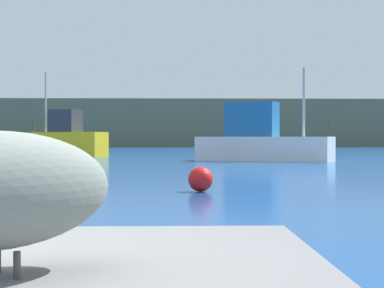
% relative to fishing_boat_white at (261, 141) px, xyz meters
% --- Properties ---
extents(hillside_backdrop, '(140.00, 11.57, 5.66)m').
position_rel_fishing_boat_white_xyz_m(hillside_backdrop, '(-5.54, 49.75, 1.85)').
color(hillside_backdrop, '#5B664C').
rests_on(hillside_backdrop, ground).
extents(fishing_boat_white, '(6.65, 4.45, 4.43)m').
position_rel_fishing_boat_white_xyz_m(fishing_boat_white, '(0.00, 0.00, 0.00)').
color(fishing_boat_white, white).
rests_on(fishing_boat_white, ground).
extents(fishing_boat_yellow, '(5.12, 3.60, 5.07)m').
position_rel_fishing_boat_white_xyz_m(fishing_boat_yellow, '(-10.59, 7.30, 0.03)').
color(fishing_boat_yellow, yellow).
rests_on(fishing_boat_yellow, ground).
extents(mooring_buoy, '(0.53, 0.53, 0.53)m').
position_rel_fishing_boat_white_xyz_m(mooring_buoy, '(-3.66, -17.36, -0.72)').
color(mooring_buoy, red).
rests_on(mooring_buoy, ground).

